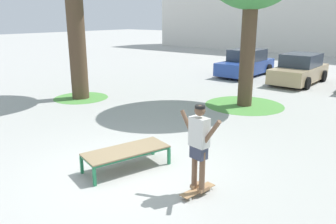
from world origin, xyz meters
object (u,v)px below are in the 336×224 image
skateboard (198,190)px  car_blue (246,64)px  skater (199,142)px  car_tan (299,70)px  skate_box (126,152)px

skateboard → car_blue: size_ratio=0.19×
skateboard → skater: 0.99m
car_tan → skater: bearing=-80.1°
skate_box → car_blue: (-3.50, 13.11, 0.28)m
skate_box → skateboard: (1.89, 0.05, -0.34)m
skate_box → car_tan: (-0.31, 12.68, 0.28)m
skate_box → skater: (1.89, 0.06, 0.66)m
car_blue → car_tan: 3.21m
skater → skate_box: bearing=-178.3°
skate_box → skater: skater is taller
skate_box → skateboard: skate_box is taller
skater → car_blue: (-5.39, 13.05, -0.38)m
skate_box → skater: 2.00m
skateboard → car_blue: car_blue is taller
skateboard → car_tan: 12.84m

